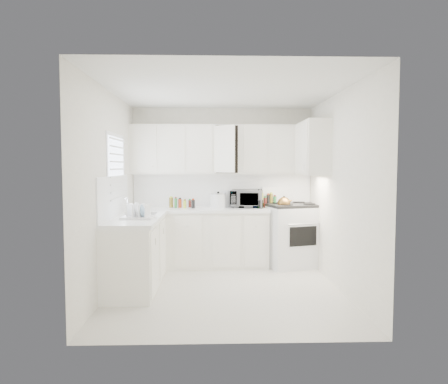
{
  "coord_description": "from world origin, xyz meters",
  "views": [
    {
      "loc": [
        -0.18,
        -5.18,
        1.63
      ],
      "look_at": [
        0.0,
        0.7,
        1.25
      ],
      "focal_mm": 32.11,
      "sensor_mm": 36.0,
      "label": 1
    }
  ],
  "objects_px": {
    "microwave": "(247,197)",
    "dish_rack": "(138,210)",
    "rice_cooker": "(218,200)",
    "utensil_crock": "(260,198)",
    "stove": "(293,226)",
    "tea_kettle": "(284,202)"
  },
  "relations": [
    {
      "from": "tea_kettle",
      "to": "rice_cooker",
      "type": "xyz_separation_m",
      "value": [
        -1.04,
        0.26,
        0.03
      ]
    },
    {
      "from": "microwave",
      "to": "tea_kettle",
      "type": "bearing_deg",
      "value": -15.29
    },
    {
      "from": "stove",
      "to": "utensil_crock",
      "type": "distance_m",
      "value": 0.72
    },
    {
      "from": "tea_kettle",
      "to": "microwave",
      "type": "bearing_deg",
      "value": 169.89
    },
    {
      "from": "stove",
      "to": "utensil_crock",
      "type": "bearing_deg",
      "value": 170.79
    },
    {
      "from": "stove",
      "to": "tea_kettle",
      "type": "height_order",
      "value": "stove"
    },
    {
      "from": "stove",
      "to": "microwave",
      "type": "bearing_deg",
      "value": 156.8
    },
    {
      "from": "tea_kettle",
      "to": "microwave",
      "type": "height_order",
      "value": "microwave"
    },
    {
      "from": "tea_kettle",
      "to": "microwave",
      "type": "distance_m",
      "value": 0.63
    },
    {
      "from": "tea_kettle",
      "to": "rice_cooker",
      "type": "distance_m",
      "value": 1.07
    },
    {
      "from": "rice_cooker",
      "to": "utensil_crock",
      "type": "distance_m",
      "value": 0.69
    },
    {
      "from": "rice_cooker",
      "to": "utensil_crock",
      "type": "relative_size",
      "value": 0.81
    },
    {
      "from": "dish_rack",
      "to": "stove",
      "type": "bearing_deg",
      "value": 33.67
    },
    {
      "from": "utensil_crock",
      "to": "dish_rack",
      "type": "bearing_deg",
      "value": -145.47
    },
    {
      "from": "tea_kettle",
      "to": "utensil_crock",
      "type": "xyz_separation_m",
      "value": [
        -0.37,
        0.1,
        0.06
      ]
    },
    {
      "from": "microwave",
      "to": "dish_rack",
      "type": "xyz_separation_m",
      "value": [
        -1.54,
        -1.36,
        -0.06
      ]
    },
    {
      "from": "stove",
      "to": "dish_rack",
      "type": "distance_m",
      "value": 2.64
    },
    {
      "from": "stove",
      "to": "dish_rack",
      "type": "height_order",
      "value": "stove"
    },
    {
      "from": "microwave",
      "to": "dish_rack",
      "type": "relative_size",
      "value": 1.29
    },
    {
      "from": "stove",
      "to": "microwave",
      "type": "relative_size",
      "value": 2.52
    },
    {
      "from": "rice_cooker",
      "to": "microwave",
      "type": "bearing_deg",
      "value": 17.87
    },
    {
      "from": "microwave",
      "to": "dish_rack",
      "type": "distance_m",
      "value": 2.05
    }
  ]
}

